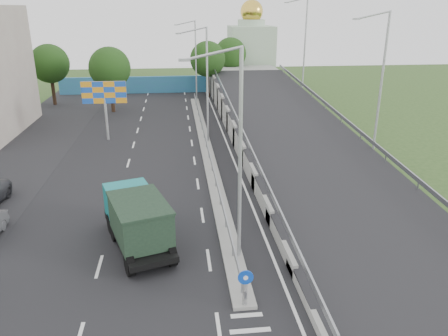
{
  "coord_description": "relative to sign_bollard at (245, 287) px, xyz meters",
  "views": [
    {
      "loc": [
        -2.52,
        -12.63,
        11.74
      ],
      "look_at": [
        0.35,
        13.15,
        2.2
      ],
      "focal_mm": 35.0,
      "sensor_mm": 36.0,
      "label": 1
    }
  ],
  "objects": [
    {
      "name": "tree_median_far",
      "position": [
        2.0,
        45.83,
        4.14
      ],
      "size": [
        4.8,
        4.8,
        7.6
      ],
      "color": "black",
      "rests_on": "ground"
    },
    {
      "name": "dump_truck",
      "position": [
        -4.75,
        5.73,
        0.54
      ],
      "size": [
        4.18,
        6.85,
        2.84
      ],
      "rotation": [
        0.0,
        0.0,
        0.31
      ],
      "color": "black",
      "rests_on": "ground"
    },
    {
      "name": "billboard",
      "position": [
        -9.0,
        25.83,
        3.15
      ],
      "size": [
        4.0,
        0.24,
        5.5
      ],
      "color": "#B2B5B7",
      "rests_on": "ground"
    },
    {
      "name": "lamp_post_mid",
      "position": [
        0.11,
        23.83,
        4.77
      ],
      "size": [
        2.74,
        0.18,
        10.08
      ],
      "color": "#B2B5B7",
      "rests_on": "median"
    },
    {
      "name": "road_surface",
      "position": [
        -3.0,
        17.83,
        -1.03
      ],
      "size": [
        26.0,
        90.0,
        0.04
      ],
      "primitive_type": "cube",
      "color": "black",
      "rests_on": "ground"
    },
    {
      "name": "median",
      "position": [
        0.0,
        21.83,
        -0.93
      ],
      "size": [
        1.0,
        44.0,
        0.2
      ],
      "primitive_type": "cube",
      "color": "gray",
      "rests_on": "ground"
    },
    {
      "name": "lamp_post_far",
      "position": [
        0.11,
        43.83,
        4.77
      ],
      "size": [
        2.74,
        0.18,
        10.08
      ],
      "color": "#B2B5B7",
      "rests_on": "median"
    },
    {
      "name": "parking_strip",
      "position": [
        -16.0,
        17.83,
        -1.03
      ],
      "size": [
        8.0,
        90.0,
        0.05
      ],
      "primitive_type": "cube",
      "color": "black",
      "rests_on": "ground"
    },
    {
      "name": "tree_left_far",
      "position": [
        -18.0,
        42.83,
        4.14
      ],
      "size": [
        4.8,
        4.8,
        7.6
      ],
      "color": "black",
      "rests_on": "ground"
    },
    {
      "name": "sign_bollard",
      "position": [
        0.0,
        0.0,
        0.0
      ],
      "size": [
        0.64,
        0.23,
        1.67
      ],
      "color": "black",
      "rests_on": "median"
    },
    {
      "name": "overpass_ramp",
      "position": [
        7.5,
        21.83,
        0.72
      ],
      "size": [
        10.0,
        50.0,
        3.5
      ],
      "color": "gray",
      "rests_on": "ground"
    },
    {
      "name": "lamp_post_near",
      "position": [
        0.11,
        3.83,
        4.77
      ],
      "size": [
        2.74,
        0.18,
        10.08
      ],
      "color": "#B2B5B7",
      "rests_on": "median"
    },
    {
      "name": "tree_left_mid",
      "position": [
        -10.0,
        37.83,
        4.14
      ],
      "size": [
        4.8,
        4.8,
        7.6
      ],
      "color": "black",
      "rests_on": "ground"
    },
    {
      "name": "church",
      "position": [
        10.0,
        57.83,
        4.28
      ],
      "size": [
        7.0,
        7.0,
        13.8
      ],
      "color": "#B2CCAD",
      "rests_on": "ground"
    },
    {
      "name": "tree_ramp_far",
      "position": [
        6.0,
        52.83,
        4.14
      ],
      "size": [
        4.8,
        4.8,
        7.6
      ],
      "color": "black",
      "rests_on": "ground"
    },
    {
      "name": "blue_wall",
      "position": [
        -4.0,
        49.83,
        0.17
      ],
      "size": [
        30.0,
        0.5,
        2.4
      ],
      "primitive_type": "cube",
      "color": "teal",
      "rests_on": "ground"
    },
    {
      "name": "median_guardrail",
      "position": [
        0.0,
        21.83,
        -0.28
      ],
      "size": [
        0.09,
        44.0,
        0.71
      ],
      "color": "gray",
      "rests_on": "median"
    }
  ]
}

